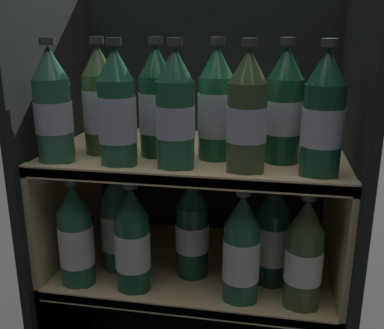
# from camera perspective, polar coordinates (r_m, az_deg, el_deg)

# --- Properties ---
(fridge_back_wall) EXTENTS (0.67, 0.02, 0.88)m
(fridge_back_wall) POSITION_cam_1_polar(r_m,az_deg,el_deg) (1.20, 2.17, 0.45)
(fridge_back_wall) COLOR black
(fridge_back_wall) RESTS_ON ground_plane
(fridge_side_left) EXTENTS (0.02, 0.42, 0.88)m
(fridge_side_left) POSITION_cam_1_polar(r_m,az_deg,el_deg) (1.11, -16.19, -1.60)
(fridge_side_left) COLOR black
(fridge_side_left) RESTS_ON ground_plane
(fridge_side_right) EXTENTS (0.02, 0.42, 0.88)m
(fridge_side_right) POSITION_cam_1_polar(r_m,az_deg,el_deg) (1.01, 19.03, -3.67)
(fridge_side_right) COLOR black
(fridge_side_right) RESTS_ON ground_plane
(shelf_lower) EXTENTS (0.63, 0.38, 0.25)m
(shelf_lower) POSITION_cam_1_polar(r_m,az_deg,el_deg) (1.11, 0.44, -14.58)
(shelf_lower) COLOR #DBBC84
(shelf_lower) RESTS_ON ground_plane
(shelf_upper) EXTENTS (0.63, 0.38, 0.53)m
(shelf_upper) POSITION_cam_1_polar(r_m,az_deg,el_deg) (1.02, 0.49, -5.77)
(shelf_upper) COLOR #DBBC84
(shelf_upper) RESTS_ON ground_plane
(bottle_upper_front_0) EXTENTS (0.07, 0.07, 0.24)m
(bottle_upper_front_0) POSITION_cam_1_polar(r_m,az_deg,el_deg) (0.92, -17.25, 6.84)
(bottle_upper_front_0) COLOR #285B42
(bottle_upper_front_0) RESTS_ON shelf_upper
(bottle_upper_front_1) EXTENTS (0.07, 0.07, 0.24)m
(bottle_upper_front_1) POSITION_cam_1_polar(r_m,az_deg,el_deg) (0.87, -9.51, 6.70)
(bottle_upper_front_1) COLOR #1E5638
(bottle_upper_front_1) RESTS_ON shelf_upper
(bottle_upper_front_2) EXTENTS (0.07, 0.07, 0.24)m
(bottle_upper_front_2) POSITION_cam_1_polar(r_m,az_deg,el_deg) (0.84, -2.15, 6.65)
(bottle_upper_front_2) COLOR #1E5638
(bottle_upper_front_2) RESTS_ON shelf_upper
(bottle_upper_front_3) EXTENTS (0.07, 0.07, 0.24)m
(bottle_upper_front_3) POSITION_cam_1_polar(r_m,az_deg,el_deg) (0.82, 6.98, 6.29)
(bottle_upper_front_3) COLOR #384C28
(bottle_upper_front_3) RESTS_ON shelf_upper
(bottle_upper_front_4) EXTENTS (0.07, 0.07, 0.24)m
(bottle_upper_front_4) POSITION_cam_1_polar(r_m,az_deg,el_deg) (0.82, 16.31, 5.76)
(bottle_upper_front_4) COLOR #144228
(bottle_upper_front_4) RESTS_ON shelf_upper
(bottle_upper_back_0) EXTENTS (0.07, 0.07, 0.24)m
(bottle_upper_back_0) POSITION_cam_1_polar(r_m,az_deg,el_deg) (0.96, -11.57, 7.62)
(bottle_upper_back_0) COLOR #384C28
(bottle_upper_back_0) RESTS_ON shelf_upper
(bottle_upper_back_1) EXTENTS (0.07, 0.07, 0.24)m
(bottle_upper_back_1) POSITION_cam_1_polar(r_m,az_deg,el_deg) (0.93, -4.51, 7.55)
(bottle_upper_back_1) COLOR #144228
(bottle_upper_back_1) RESTS_ON shelf_upper
(bottle_upper_back_2) EXTENTS (0.07, 0.07, 0.24)m
(bottle_upper_back_2) POSITION_cam_1_polar(r_m,az_deg,el_deg) (0.90, 3.08, 7.32)
(bottle_upper_back_2) COLOR #1E5638
(bottle_upper_back_2) RESTS_ON shelf_upper
(bottle_upper_back_3) EXTENTS (0.07, 0.07, 0.24)m
(bottle_upper_back_3) POSITION_cam_1_polar(r_m,az_deg,el_deg) (0.90, 11.57, 7.01)
(bottle_upper_back_3) COLOR #144228
(bottle_upper_back_3) RESTS_ON shelf_upper
(bottle_lower_front_0) EXTENTS (0.07, 0.07, 0.24)m
(bottle_lower_front_0) POSITION_cam_1_polar(r_m,az_deg,el_deg) (0.99, -14.53, -9.01)
(bottle_lower_front_0) COLOR #1E5638
(bottle_lower_front_0) RESTS_ON shelf_lower
(bottle_lower_front_1) EXTENTS (0.07, 0.07, 0.24)m
(bottle_lower_front_1) POSITION_cam_1_polar(r_m,az_deg,el_deg) (0.95, -7.57, -9.80)
(bottle_lower_front_1) COLOR #194C2D
(bottle_lower_front_1) RESTS_ON shelf_lower
(bottle_lower_front_2) EXTENTS (0.07, 0.07, 0.24)m
(bottle_lower_front_2) POSITION_cam_1_polar(r_m,az_deg,el_deg) (0.91, 6.29, -10.98)
(bottle_lower_front_2) COLOR #1E5638
(bottle_lower_front_2) RESTS_ON shelf_lower
(bottle_lower_front_3) EXTENTS (0.07, 0.07, 0.24)m
(bottle_lower_front_3) POSITION_cam_1_polar(r_m,az_deg,el_deg) (0.91, 14.03, -11.29)
(bottle_lower_front_3) COLOR #384C28
(bottle_lower_front_3) RESTS_ON shelf_lower
(bottle_lower_back_0) EXTENTS (0.07, 0.07, 0.24)m
(bottle_lower_back_0) POSITION_cam_1_polar(r_m,az_deg,el_deg) (1.04, -9.51, -7.48)
(bottle_lower_back_0) COLOR #285B42
(bottle_lower_back_0) RESTS_ON shelf_lower
(bottle_lower_back_1) EXTENTS (0.07, 0.07, 0.24)m
(bottle_lower_back_1) POSITION_cam_1_polar(r_m,az_deg,el_deg) (0.99, 0.11, -8.25)
(bottle_lower_back_1) COLOR #144228
(bottle_lower_back_1) RESTS_ON shelf_lower
(bottle_lower_back_2) EXTENTS (0.07, 0.07, 0.24)m
(bottle_lower_back_2) POSITION_cam_1_polar(r_m,az_deg,el_deg) (0.98, 10.20, -8.96)
(bottle_lower_back_2) COLOR #144228
(bottle_lower_back_2) RESTS_ON shelf_lower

